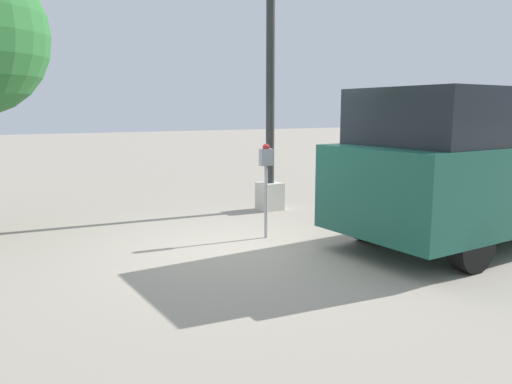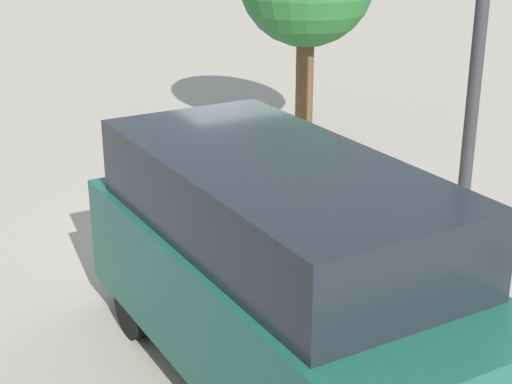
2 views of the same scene
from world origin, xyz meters
TOP-DOWN VIEW (x-y plane):
  - ground_plane at (0.00, 0.00)m, footprint 80.00×80.00m
  - parking_meter_near at (0.52, 0.40)m, footprint 0.21×0.13m
  - lamp_post at (1.76, 2.29)m, footprint 0.44×0.44m
  - parked_van at (3.30, -1.37)m, footprint 5.05×2.22m

SIDE VIEW (x-z plane):
  - ground_plane at x=0.00m, z-range 0.00..0.00m
  - parking_meter_near at x=0.52m, z-range 0.35..1.83m
  - parked_van at x=3.30m, z-range 0.08..2.36m
  - lamp_post at x=1.76m, z-range -0.89..4.34m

